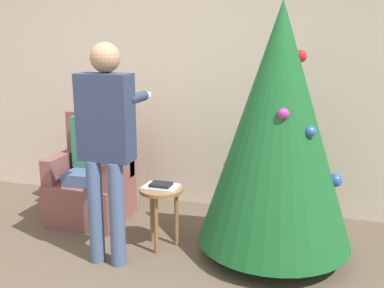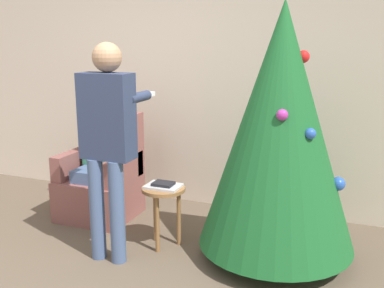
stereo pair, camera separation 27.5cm
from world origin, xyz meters
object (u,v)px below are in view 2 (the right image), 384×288
Objects in this scene: person_seated at (99,152)px; side_stool at (164,199)px; person_standing at (108,133)px; christmas_tree at (280,128)px; armchair at (102,181)px.

person_seated is 2.31× the size of side_stool.
christmas_tree is at bearing 20.95° from person_standing.
side_stool is (0.88, -0.42, 0.07)m from armchair.
armchair reaches higher than side_stool.
christmas_tree reaches higher than person_standing.
person_standing reaches higher than side_stool.
person_seated reaches higher than armchair.
armchair is 1.96× the size of side_stool.
christmas_tree is at bearing -8.72° from armchair.
armchair is 0.31m from person_seated.
person_seated is (-0.00, -0.03, 0.31)m from armchair.
armchair is at bearing 171.28° from christmas_tree.
christmas_tree is 1.15m from side_stool.
christmas_tree is at bearing -7.71° from person_seated.
armchair is 1.17m from person_standing.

